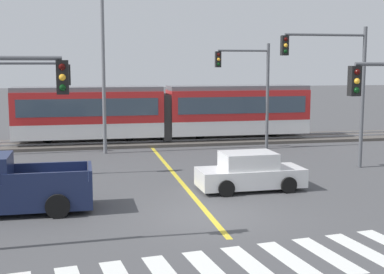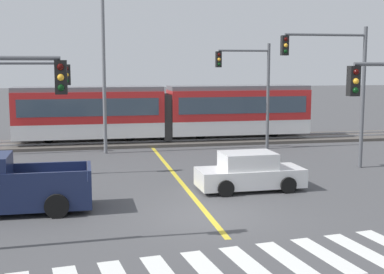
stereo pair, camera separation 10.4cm
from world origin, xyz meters
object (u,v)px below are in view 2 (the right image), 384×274
Objects in this scene: pickup_truck at (6,188)px; street_lamp_centre at (108,61)px; traffic_light_far_right at (251,80)px; light_rail_tram at (166,111)px; sedan_crossing at (250,173)px; traffic_light_mid_right at (337,75)px; traffic_light_mid_left at (8,95)px.

street_lamp_centre is (3.99, 11.54, 4.27)m from pickup_truck.
pickup_truck is 16.94m from traffic_light_far_right.
light_rail_tram reaches higher than pickup_truck.
light_rail_tram is at bearing 62.73° from pickup_truck.
sedan_crossing is at bearing -84.24° from light_rail_tram.
traffic_light_mid_left is (-14.86, 0.76, -0.79)m from traffic_light_mid_right.
street_lamp_centre reaches higher than traffic_light_mid_right.
traffic_light_mid_right is at bearing -32.73° from street_lamp_centre.
traffic_light_mid_right reaches higher than sedan_crossing.
sedan_crossing is 0.63× the size of traffic_light_mid_right.
pickup_truck is at bearing -84.53° from traffic_light_mid_left.
traffic_light_mid_left is at bearing -127.65° from street_lamp_centre.
pickup_truck is (-7.68, -14.89, -1.21)m from light_rail_tram.
traffic_light_mid_left is at bearing -155.86° from traffic_light_far_right.
traffic_light_far_right is at bearing 43.05° from pickup_truck.
light_rail_tram is 13.50m from sedan_crossing.
traffic_light_mid_left is at bearing 156.60° from sedan_crossing.
light_rail_tram is at bearing 123.63° from traffic_light_mid_right.
traffic_light_mid_left is (-0.54, 5.67, 2.82)m from pickup_truck.
sedan_crossing is 12.05m from street_lamp_centre.
traffic_light_mid_right is (5.30, 3.38, 3.76)m from sedan_crossing.
street_lamp_centre is at bearing -137.72° from light_rail_tram.
traffic_light_far_right is (4.48, -3.54, 1.99)m from light_rail_tram.
pickup_truck is 0.88× the size of traffic_light_far_right.
traffic_light_far_right is (3.13, 9.83, 3.34)m from sedan_crossing.
sedan_crossing is 0.47× the size of street_lamp_centre.
traffic_light_mid_left reaches higher than sedan_crossing.
street_lamp_centre is (-10.33, 6.64, 0.65)m from traffic_light_mid_right.
pickup_truck reaches higher than sedan_crossing.
pickup_truck is 15.56m from traffic_light_mid_right.
traffic_light_mid_right is at bearing -56.37° from light_rail_tram.
light_rail_tram is 3.42× the size of pickup_truck.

